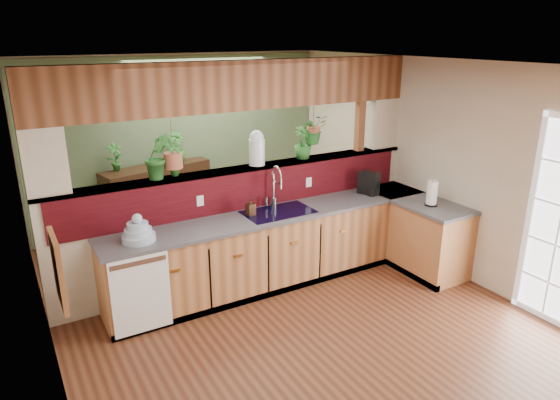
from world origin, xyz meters
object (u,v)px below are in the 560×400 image
coffee_maker (369,184)px  shelving_console (159,201)px  dish_stack (138,233)px  paper_towel (432,194)px  glass_jar (257,148)px  faucet (275,185)px  soap_dispenser (251,207)px

coffee_maker → shelving_console: (-2.12, 2.27, -0.53)m
dish_stack → paper_towel: size_ratio=1.02×
dish_stack → coffee_maker: (2.99, 0.05, 0.04)m
paper_towel → dish_stack: bearing=168.5°
glass_jar → coffee_maker: bearing=-14.4°
dish_stack → glass_jar: (1.56, 0.41, 0.61)m
faucet → paper_towel: 1.89m
soap_dispenser → coffee_maker: coffee_maker is taller
soap_dispenser → shelving_console: (-0.43, 2.21, -0.50)m
soap_dispenser → paper_towel: 2.19m
soap_dispenser → glass_jar: (0.25, 0.31, 0.60)m
paper_towel → shelving_console: paper_towel is taller
faucet → shelving_console: size_ratio=0.32×
faucet → coffee_maker: 1.33m
soap_dispenser → paper_towel: bearing=-21.2°
faucet → shelving_console: 2.37m
dish_stack → glass_jar: glass_jar is taller
faucet → soap_dispenser: size_ratio=2.55×
paper_towel → glass_jar: glass_jar is taller
faucet → glass_jar: bearing=118.0°
soap_dispenser → glass_jar: 0.72m
soap_dispenser → paper_towel: paper_towel is taller
coffee_maker → shelving_console: coffee_maker is taller
faucet → shelving_console: faucet is taller
soap_dispenser → dish_stack: bearing=-175.4°
dish_stack → paper_towel: 3.42m
coffee_maker → glass_jar: glass_jar is taller
dish_stack → faucet: bearing=6.5°
shelving_console → coffee_maker: bearing=-60.2°
faucet → glass_jar: (-0.12, 0.22, 0.42)m
paper_towel → faucet: bearing=152.4°
glass_jar → shelving_console: size_ratio=0.26×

